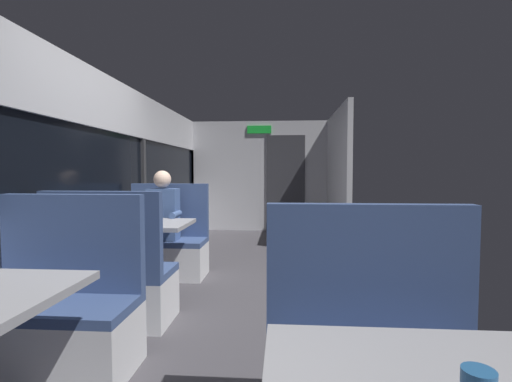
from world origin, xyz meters
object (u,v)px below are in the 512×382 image
Objects in this scene: bench_near_window_facing_entry at (60,319)px; bench_mid_window_facing_end at (112,284)px; seated_passenger at (164,232)px; bench_mid_window_facing_entry at (166,248)px; dining_table_mid_window at (144,232)px; coffee_cup_secondary at (131,218)px.

bench_near_window_facing_entry is 0.71m from bench_mid_window_facing_end.
bench_near_window_facing_entry is 0.87× the size of seated_passenger.
seated_passenger is (0.00, -0.07, 0.21)m from bench_mid_window_facing_entry.
seated_passenger is (0.00, 0.63, -0.10)m from dining_table_mid_window.
seated_passenger is at bearing 79.18° from coffee_cup_secondary.
dining_table_mid_window is 0.71× the size of seated_passenger.
dining_table_mid_window is 0.19m from coffee_cup_secondary.
bench_mid_window_facing_entry is at bearing 90.00° from bench_mid_window_facing_end.
bench_mid_window_facing_entry is at bearing 90.00° from seated_passenger.
seated_passenger is at bearing 90.00° from bench_near_window_facing_entry.
bench_near_window_facing_entry is 1.22× the size of dining_table_mid_window.
seated_passenger reaches higher than bench_mid_window_facing_end.
coffee_cup_secondary is (-0.12, -0.64, 0.25)m from seated_passenger.
bench_near_window_facing_entry is 1.00× the size of bench_mid_window_facing_entry.
seated_passenger reaches higher than dining_table_mid_window.
bench_mid_window_facing_end is at bearing -90.00° from seated_passenger.
bench_near_window_facing_entry and bench_mid_window_facing_entry have the same top height.
seated_passenger is 14.00× the size of coffee_cup_secondary.
coffee_cup_secondary is at bearing 100.17° from bench_mid_window_facing_end.
bench_near_window_facing_entry is at bearing -90.00° from dining_table_mid_window.
seated_passenger reaches higher than coffee_cup_secondary.
seated_passenger is at bearing 90.00° from dining_table_mid_window.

